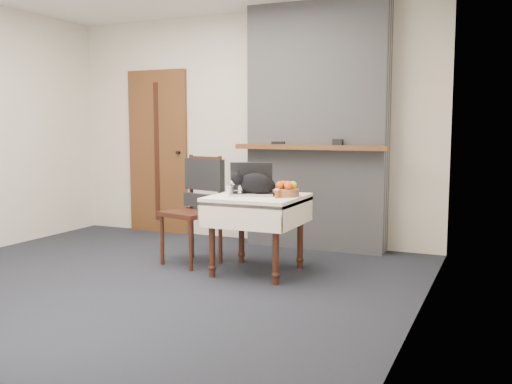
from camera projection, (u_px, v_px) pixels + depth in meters
ground at (149, 279)px, 4.90m from camera, size 4.50×4.50×0.00m
room_shell at (175, 76)px, 5.13m from camera, size 4.52×4.01×2.61m
door at (158, 152)px, 7.07m from camera, size 0.82×0.10×2.00m
chimney at (317, 128)px, 6.07m from camera, size 1.62×0.48×2.60m
side_table at (257, 208)px, 5.08m from camera, size 0.78×0.78×0.70m
laptop at (251, 187)px, 5.14m from camera, size 0.49×0.46×0.29m
cat at (256, 185)px, 5.04m from camera, size 0.48×0.28×0.23m
cream_jar at (229, 190)px, 5.16m from camera, size 0.07×0.07×0.07m
pill_bottle at (277, 193)px, 4.88m from camera, size 0.04×0.04×0.08m
fruit_basket at (286, 190)px, 5.01m from camera, size 0.23×0.23×0.13m
desk_clutter at (273, 195)px, 5.06m from camera, size 0.12×0.08×0.01m
chair at (199, 195)px, 5.48m from camera, size 0.57×0.56×1.03m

